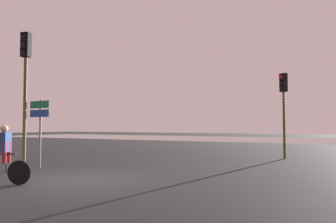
# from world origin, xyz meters

# --- Properties ---
(ground_plane) EXTENTS (120.00, 120.00, 0.00)m
(ground_plane) POSITION_xyz_m (0.00, 0.00, 0.00)
(ground_plane) COLOR black
(water_strip) EXTENTS (80.00, 16.00, 0.01)m
(water_strip) POSITION_xyz_m (0.00, 31.88, 0.00)
(water_strip) COLOR gray
(water_strip) RESTS_ON ground
(traffic_light_far_right) EXTENTS (0.41, 0.42, 4.15)m
(traffic_light_far_right) POSITION_xyz_m (4.53, 9.43, 2.90)
(traffic_light_far_right) COLOR #4C4719
(traffic_light_far_right) RESTS_ON ground
(traffic_light_near_left) EXTENTS (0.37, 0.39, 5.01)m
(traffic_light_near_left) POSITION_xyz_m (-3.16, 0.79, 3.45)
(traffic_light_near_left) COLOR #4C4719
(traffic_light_near_left) RESTS_ON ground
(direction_sign_post) EXTENTS (1.10, 0.15, 2.60)m
(direction_sign_post) POSITION_xyz_m (-3.26, 1.55, 1.79)
(direction_sign_post) COLOR slate
(direction_sign_post) RESTS_ON ground
(cyclist) EXTENTS (1.60, 0.74, 1.62)m
(cyclist) POSITION_xyz_m (-1.15, -1.44, 0.82)
(cyclist) COLOR black
(cyclist) RESTS_ON ground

